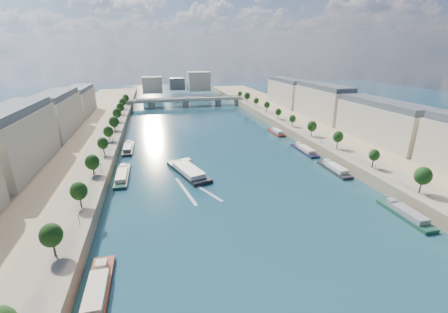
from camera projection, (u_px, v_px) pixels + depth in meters
ground at (216, 151)px, 158.87m from camera, size 700.00×700.00×0.00m
quay_left at (68, 157)px, 142.42m from camera, size 44.00×520.00×5.00m
quay_right at (337, 138)px, 173.65m from camera, size 44.00×520.00×5.00m
pave_left at (101, 150)px, 144.83m from camera, size 14.00×520.00×0.10m
pave_right at (314, 136)px, 169.55m from camera, size 14.00×520.00×0.10m
trees_left at (104, 138)px, 145.29m from camera, size 4.80×268.80×8.26m
trees_right at (303, 122)px, 176.49m from camera, size 4.80×268.80×8.26m
lamps_left at (107, 150)px, 135.71m from camera, size 0.36×200.36×4.28m
lamps_right at (303, 129)px, 172.26m from camera, size 0.36×200.36×4.28m
buildings_left at (40, 124)px, 145.97m from camera, size 16.00×226.00×23.20m
buildings_right at (348, 110)px, 182.85m from camera, size 16.00×226.00×23.20m
skyline at (181, 83)px, 356.15m from camera, size 79.00×42.00×22.00m
bridge at (186, 101)px, 287.56m from camera, size 112.00×12.00×8.15m
tour_barge at (188, 171)px, 129.69m from camera, size 17.00×30.65×4.00m
wake at (194, 190)px, 114.87m from camera, size 15.39×25.77×0.04m
moored_barges_left at (115, 211)px, 97.72m from camera, size 5.00×156.93×3.60m
moored_barges_right at (342, 174)px, 127.18m from camera, size 5.00×155.73×3.60m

